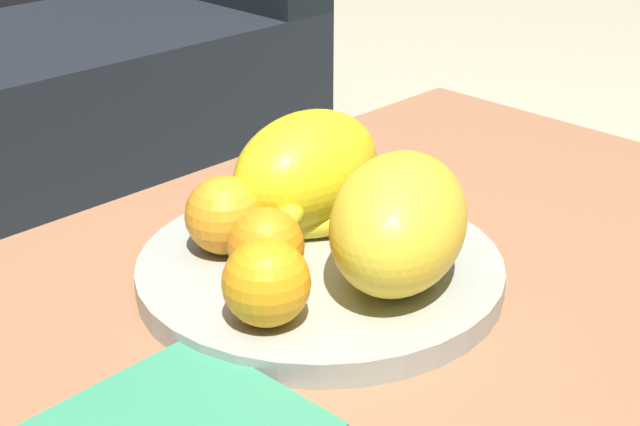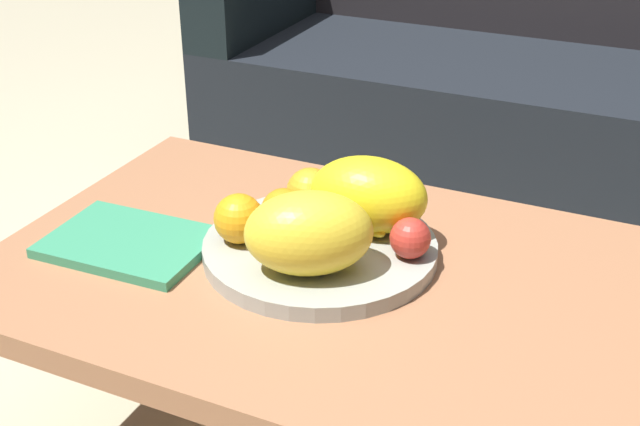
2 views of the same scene
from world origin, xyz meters
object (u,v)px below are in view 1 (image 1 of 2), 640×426
melon_smaller_beside (399,222)px  apple_front (400,185)px  orange_left (224,215)px  banana_bunch (288,210)px  fruit_bowl (320,270)px  coffee_table (373,311)px  melon_large_front (305,170)px  orange_right (266,283)px  orange_front (266,246)px

melon_smaller_beside → apple_front: melon_smaller_beside is taller
orange_left → banana_bunch: 0.07m
fruit_bowl → apple_front: apple_front is taller
coffee_table → melon_large_front: bearing=91.5°
coffee_table → banana_bunch: (-0.04, 0.09, 0.10)m
melon_large_front → apple_front: size_ratio=3.00×
melon_large_front → banana_bunch: melon_large_front is taller
melon_large_front → melon_smaller_beside: melon_smaller_beside is taller
fruit_bowl → orange_left: orange_left is taller
coffee_table → orange_right: orange_right is taller
coffee_table → orange_right: bearing=-172.7°
coffee_table → fruit_bowl: (-0.05, 0.03, 0.06)m
coffee_table → melon_smaller_beside: melon_smaller_beside is taller
orange_left → apple_front: orange_left is taller
melon_smaller_beside → banana_bunch: melon_smaller_beside is taller
melon_smaller_beside → orange_right: (-0.13, 0.03, -0.02)m
orange_left → banana_bunch: size_ratio=0.46×
orange_left → banana_bunch: (0.07, -0.02, -0.01)m
orange_left → melon_smaller_beside: bearing=-65.4°
orange_front → orange_left: (0.01, 0.07, 0.00)m
orange_front → apple_front: bearing=2.9°
apple_front → fruit_bowl: bearing=-173.2°
melon_large_front → melon_smaller_beside: (-0.03, -0.15, 0.00)m
orange_right → apple_front: 0.26m
orange_front → apple_front: (0.20, 0.01, -0.01)m
fruit_bowl → orange_front: orange_front is taller
apple_front → banana_bunch: bearing=160.0°
melon_large_front → orange_front: melon_large_front is taller
fruit_bowl → melon_large_front: size_ratio=1.95×
coffee_table → melon_large_front: melon_large_front is taller
coffee_table → orange_front: bearing=163.7°
melon_smaller_beside → orange_left: bearing=114.6°
fruit_bowl → orange_right: 0.13m
coffee_table → melon_smaller_beside: size_ratio=5.78×
fruit_bowl → orange_front: (-0.06, 0.01, 0.05)m
melon_large_front → fruit_bowl: bearing=-124.7°
orange_front → banana_bunch: 0.10m
coffee_table → melon_smaller_beside: 0.14m
coffee_table → fruit_bowl: size_ratio=2.95×
orange_right → fruit_bowl: bearing=23.1°
orange_left → orange_right: size_ratio=1.02×
melon_smaller_beside → orange_right: size_ratio=2.38×
coffee_table → orange_left: bearing=134.3°
orange_left → orange_right: bearing=-115.0°
melon_smaller_beside → orange_right: melon_smaller_beside is taller
orange_left → apple_front: (0.19, -0.06, -0.01)m
fruit_bowl → melon_smaller_beside: size_ratio=1.96×
fruit_bowl → apple_front: size_ratio=5.86×
coffee_table → banana_bunch: bearing=111.7°
fruit_bowl → melon_large_front: melon_large_front is taller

